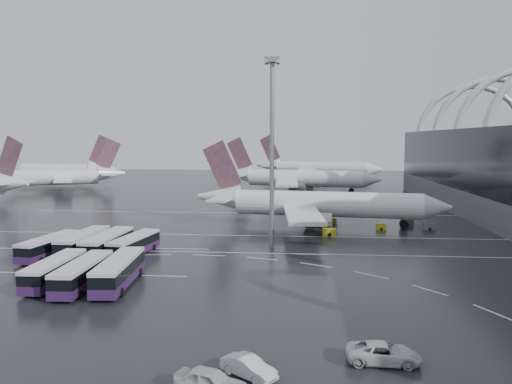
# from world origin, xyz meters

# --- Properties ---
(ground) EXTENTS (420.00, 420.00, 0.00)m
(ground) POSITION_xyz_m (0.00, 0.00, 0.00)
(ground) COLOR black
(ground) RESTS_ON ground
(lane_marking_near) EXTENTS (120.00, 0.25, 0.01)m
(lane_marking_near) POSITION_xyz_m (0.00, -2.00, 0.01)
(lane_marking_near) COLOR silver
(lane_marking_near) RESTS_ON ground
(lane_marking_mid) EXTENTS (120.00, 0.25, 0.01)m
(lane_marking_mid) POSITION_xyz_m (0.00, 12.00, 0.01)
(lane_marking_mid) COLOR silver
(lane_marking_mid) RESTS_ON ground
(lane_marking_far) EXTENTS (120.00, 0.25, 0.01)m
(lane_marking_far) POSITION_xyz_m (0.00, 40.00, 0.01)
(lane_marking_far) COLOR silver
(lane_marking_far) RESTS_ON ground
(bus_bay_line_south) EXTENTS (28.00, 0.25, 0.01)m
(bus_bay_line_south) POSITION_xyz_m (-24.00, -16.00, 0.01)
(bus_bay_line_south) COLOR silver
(bus_bay_line_south) RESTS_ON ground
(bus_bay_line_north) EXTENTS (28.00, 0.25, 0.01)m
(bus_bay_line_north) POSITION_xyz_m (-24.00, 0.00, 0.01)
(bus_bay_line_north) COLOR silver
(bus_bay_line_north) RESTS_ON ground
(airliner_main) EXTENTS (51.35, 44.63, 17.39)m
(airliner_main) POSITION_xyz_m (7.47, 23.59, 4.36)
(airliner_main) COLOR white
(airliner_main) RESTS_ON ground
(airliner_gate_b) EXTENTS (52.89, 46.91, 18.41)m
(airliner_gate_b) POSITION_xyz_m (3.79, 88.10, 4.61)
(airliner_gate_b) COLOR white
(airliner_gate_b) RESTS_ON ground
(airliner_gate_c) EXTENTS (54.58, 49.62, 19.71)m
(airliner_gate_c) POSITION_xyz_m (11.46, 138.68, 4.93)
(airliner_gate_c) COLOR white
(airliner_gate_c) RESTS_ON ground
(jet_remote_mid) EXTENTS (39.62, 32.36, 18.09)m
(jet_remote_mid) POSITION_xyz_m (-75.47, 87.37, 4.67)
(jet_remote_mid) COLOR white
(jet_remote_mid) RESTS_ON ground
(jet_remote_far) EXTENTS (44.74, 36.01, 19.52)m
(jet_remote_far) POSITION_xyz_m (-88.33, 112.68, 5.04)
(jet_remote_far) COLOR white
(jet_remote_far) RESTS_ON ground
(bus_row_near_a) EXTENTS (4.49, 12.73, 3.07)m
(bus_row_near_a) POSITION_xyz_m (-32.73, -7.17, 1.69)
(bus_row_near_a) COLOR #341645
(bus_row_near_a) RESTS_ON ground
(bus_row_near_b) EXTENTS (3.49, 13.46, 3.30)m
(bus_row_near_b) POSITION_xyz_m (-28.58, -4.76, 1.81)
(bus_row_near_b) COLOR #341645
(bus_row_near_b) RESTS_ON ground
(bus_row_near_c) EXTENTS (3.67, 13.67, 3.34)m
(bus_row_near_c) POSITION_xyz_m (-24.47, -5.54, 1.83)
(bus_row_near_c) COLOR #341645
(bus_row_near_c) RESTS_ON ground
(bus_row_near_d) EXTENTS (4.61, 12.66, 3.05)m
(bus_row_near_d) POSITION_xyz_m (-20.48, -5.11, 1.68)
(bus_row_near_d) COLOR #341645
(bus_row_near_d) RESTS_ON ground
(bus_row_far_a) EXTENTS (2.99, 12.28, 3.02)m
(bus_row_far_a) POSITION_xyz_m (-25.30, -20.39, 1.66)
(bus_row_far_a) COLOR #341645
(bus_row_far_a) RESTS_ON ground
(bus_row_far_b) EXTENTS (3.27, 12.77, 3.13)m
(bus_row_far_b) POSITION_xyz_m (-21.21, -21.62, 1.72)
(bus_row_far_b) COLOR #341645
(bus_row_far_b) RESTS_ON ground
(bus_row_far_c) EXTENTS (4.01, 13.63, 3.31)m
(bus_row_far_c) POSITION_xyz_m (-17.17, -20.61, 1.82)
(bus_row_far_c) COLOR #341645
(bus_row_far_c) RESTS_ON ground
(van_curve_a) EXTENTS (5.91, 2.82, 1.63)m
(van_curve_a) POSITION_xyz_m (10.93, -39.15, 0.81)
(van_curve_a) COLOR silver
(van_curve_a) RESTS_ON ground
(van_curve_b) EXTENTS (5.61, 3.60, 1.78)m
(van_curve_b) POSITION_xyz_m (-1.78, -45.05, 0.89)
(van_curve_b) COLOR silver
(van_curve_b) RESTS_ON ground
(van_curve_c) EXTENTS (4.59, 3.93, 1.49)m
(van_curve_c) POSITION_xyz_m (0.61, -42.33, 0.74)
(van_curve_c) COLOR silver
(van_curve_c) RESTS_ON ground
(floodlight_mast) EXTENTS (2.34, 2.34, 30.51)m
(floodlight_mast) POSITION_xyz_m (-0.13, 3.70, 19.19)
(floodlight_mast) COLOR gray
(floodlight_mast) RESTS_ON ground
(gse_cart_belly_a) EXTENTS (1.87, 1.11, 1.02)m
(gse_cart_belly_a) POSITION_xyz_m (20.41, 20.29, 0.51)
(gse_cart_belly_a) COLOR gold
(gse_cart_belly_a) RESTS_ON ground
(gse_cart_belly_b) EXTENTS (2.38, 1.41, 1.30)m
(gse_cart_belly_b) POSITION_xyz_m (26.42, 25.42, 0.65)
(gse_cart_belly_b) COLOR slate
(gse_cart_belly_b) RESTS_ON ground
(gse_cart_belly_c) EXTENTS (2.47, 1.46, 1.34)m
(gse_cart_belly_c) POSITION_xyz_m (9.91, 13.04, 0.67)
(gse_cart_belly_c) COLOR gold
(gse_cart_belly_c) RESTS_ON ground
(gse_cart_belly_d) EXTENTS (2.10, 1.24, 1.14)m
(gse_cart_belly_d) POSITION_xyz_m (29.73, 21.01, 0.57)
(gse_cart_belly_d) COLOR slate
(gse_cart_belly_d) RESTS_ON ground
(gse_cart_belly_e) EXTENTS (2.00, 1.18, 1.09)m
(gse_cart_belly_e) POSITION_xyz_m (11.26, 27.20, 0.54)
(gse_cart_belly_e) COLOR gold
(gse_cart_belly_e) RESTS_ON ground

